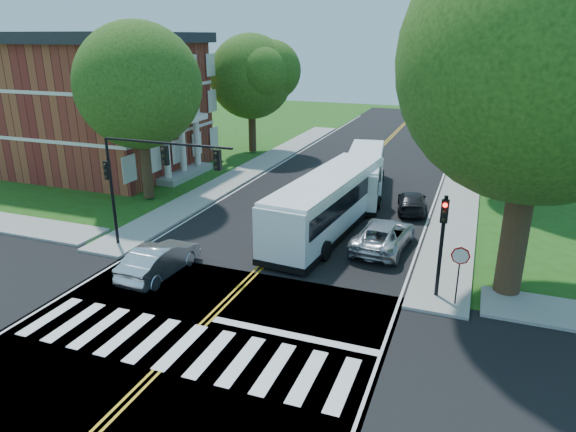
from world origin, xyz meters
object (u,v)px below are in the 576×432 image
at_px(signal_nw, 147,170).
at_px(hatchback, 160,260).
at_px(dark_sedan, 412,202).
at_px(bus_follow, 364,173).
at_px(suv, 384,235).
at_px(signal_ne, 442,234).
at_px(bus_lead, 328,202).

xyz_separation_m(signal_nw, hatchback, (1.81, -2.15, -3.61)).
bearing_deg(signal_nw, dark_sedan, 44.68).
height_order(bus_follow, suv, bus_follow).
height_order(signal_ne, dark_sedan, signal_ne).
distance_m(signal_ne, bus_follow, 15.48).
relative_size(suv, dark_sedan, 1.24).
xyz_separation_m(suv, dark_sedan, (0.54, 6.71, -0.12)).
bearing_deg(dark_sedan, hatchback, 45.49).
bearing_deg(hatchback, signal_ne, -168.35).
bearing_deg(hatchback, bus_lead, -123.09).
distance_m(signal_nw, dark_sedan, 16.55).
bearing_deg(signal_nw, bus_follow, 61.28).
distance_m(signal_nw, suv, 12.41).
relative_size(signal_ne, hatchback, 0.96).
bearing_deg(dark_sedan, bus_follow, -44.77).
relative_size(signal_nw, bus_follow, 0.64).
xyz_separation_m(bus_follow, hatchback, (-5.89, -16.20, -0.73)).
bearing_deg(bus_lead, signal_ne, 142.51).
xyz_separation_m(signal_ne, bus_lead, (-6.56, 6.03, -1.24)).
distance_m(signal_ne, hatchback, 12.63).
bearing_deg(bus_follow, hatchback, 61.17).
bearing_deg(dark_sedan, bus_lead, 44.20).
height_order(signal_nw, dark_sedan, signal_nw).
xyz_separation_m(signal_ne, dark_sedan, (-2.59, 11.32, -2.33)).
bearing_deg(hatchback, dark_sedan, -123.94).
xyz_separation_m(signal_ne, suv, (-3.13, 4.62, -2.21)).
relative_size(bus_lead, hatchback, 2.77).
relative_size(bus_lead, suv, 2.39).
height_order(suv, dark_sedan, suv).
bearing_deg(signal_ne, signal_nw, -179.95).
height_order(bus_lead, dark_sedan, bus_lead).
bearing_deg(bus_follow, dark_sedan, 135.29).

